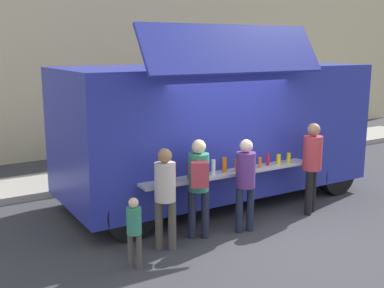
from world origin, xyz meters
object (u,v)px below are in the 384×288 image
food_truck_main (215,127)px  customer_front_ordering (245,177)px  customer_rear_waiting (165,190)px  customer_extra_browsing (312,160)px  trash_bin (277,139)px  child_near_queue (134,226)px  customer_mid_with_backpack (199,179)px

food_truck_main → customer_front_ordering: 1.95m
customer_rear_waiting → customer_extra_browsing: bearing=-45.2°
trash_bin → customer_extra_browsing: bearing=-125.2°
child_near_queue → customer_mid_with_backpack: bearing=-19.8°
customer_rear_waiting → child_near_queue: bearing=160.3°
customer_rear_waiting → customer_extra_browsing: (3.10, -0.03, 0.07)m
trash_bin → customer_mid_with_backpack: 6.60m
customer_mid_with_backpack → customer_extra_browsing: (2.45, -0.10, 0.02)m
trash_bin → customer_front_ordering: customer_front_ordering is taller
trash_bin → child_near_queue: size_ratio=0.92×
trash_bin → customer_mid_with_backpack: (-5.28, -3.93, 0.53)m
customer_front_ordering → customer_extra_browsing: 1.62m
food_truck_main → trash_bin: size_ratio=6.48×
customer_mid_with_backpack → child_near_queue: size_ratio=1.59×
customer_mid_with_backpack → customer_extra_browsing: 2.45m
trash_bin → customer_extra_browsing: customer_extra_browsing is taller
trash_bin → customer_extra_browsing: size_ratio=0.56×
child_near_queue → food_truck_main: bearing=-0.3°
customer_rear_waiting → food_truck_main: bearing=-6.2°
food_truck_main → customer_mid_with_backpack: size_ratio=3.77×
customer_front_ordering → customer_mid_with_backpack: bearing=90.1°
customer_mid_with_backpack → customer_rear_waiting: (-0.66, -0.07, -0.05)m
food_truck_main → trash_bin: (3.83, 2.32, -1.02)m
customer_extra_browsing → trash_bin: bearing=-61.4°
customer_front_ordering → customer_mid_with_backpack: size_ratio=0.97×
customer_front_ordering → customer_extra_browsing: bearing=-77.2°
food_truck_main → trash_bin: food_truck_main is taller
trash_bin → customer_rear_waiting: bearing=-146.1°
customer_extra_browsing → child_near_queue: size_ratio=1.66×
customer_mid_with_backpack → customer_rear_waiting: size_ratio=1.03×
customer_front_ordering → child_near_queue: (-2.17, -0.23, -0.33)m
food_truck_main → customer_rear_waiting: 2.75m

